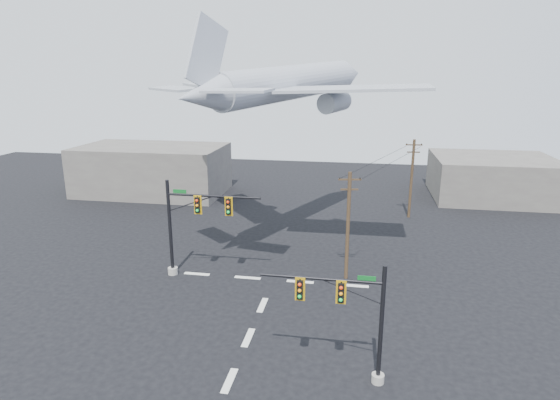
% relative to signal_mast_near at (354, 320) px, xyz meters
% --- Properties ---
extents(ground, '(120.00, 120.00, 0.00)m').
position_rel_signal_mast_near_xyz_m(ground, '(-6.05, -1.12, -3.39)').
color(ground, black).
rests_on(ground, ground).
extents(lane_markings, '(14.00, 21.20, 0.01)m').
position_rel_signal_mast_near_xyz_m(lane_markings, '(-6.05, 4.21, -3.38)').
color(lane_markings, silver).
rests_on(lane_markings, ground).
extents(signal_mast_near, '(6.25, 0.69, 6.30)m').
position_rel_signal_mast_near_xyz_m(signal_mast_near, '(0.00, 0.00, 0.00)').
color(signal_mast_near, gray).
rests_on(signal_mast_near, ground).
extents(signal_mast_far, '(7.33, 0.81, 7.41)m').
position_rel_signal_mast_near_xyz_m(signal_mast_far, '(-12.34, 10.51, 0.60)').
color(signal_mast_far, gray).
rests_on(signal_mast_far, ground).
extents(utility_pole_a, '(1.63, 0.39, 8.16)m').
position_rel_signal_mast_near_xyz_m(utility_pole_a, '(-0.75, 12.09, 0.88)').
color(utility_pole_a, '#47311E').
rests_on(utility_pole_a, ground).
extents(utility_pole_b, '(1.69, 0.28, 8.32)m').
position_rel_signal_mast_near_xyz_m(utility_pole_b, '(5.27, 28.67, 0.96)').
color(utility_pole_b, '#47311E').
rests_on(utility_pole_b, ground).
extents(power_lines, '(7.52, 16.58, 0.03)m').
position_rel_signal_mast_near_xyz_m(power_lines, '(2.26, 20.38, 4.25)').
color(power_lines, black).
extents(airliner, '(22.20, 24.32, 6.88)m').
position_rel_signal_mast_near_xyz_m(airliner, '(-6.12, 19.02, 10.66)').
color(airliner, '#A5ABB1').
extents(building_left, '(18.00, 10.00, 6.00)m').
position_rel_signal_mast_near_xyz_m(building_left, '(-26.05, 33.88, -0.39)').
color(building_left, '#69655C').
rests_on(building_left, ground).
extents(building_right, '(14.00, 12.00, 5.00)m').
position_rel_signal_mast_near_xyz_m(building_right, '(15.95, 38.88, -0.89)').
color(building_right, '#69655C').
rests_on(building_right, ground).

